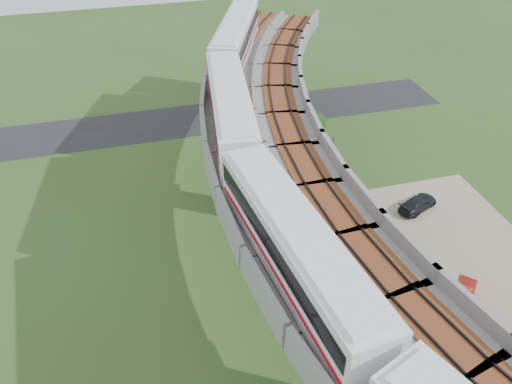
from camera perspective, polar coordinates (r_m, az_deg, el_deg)
ground at (r=39.47m, az=2.67°, el=-11.87°), size 160.00×160.00×0.00m
dirt_lot at (r=43.54m, az=21.63°, el=-9.37°), size 18.00×26.00×0.04m
asphalt_road at (r=62.77m, az=-5.53°, el=8.44°), size 60.00×8.00×0.03m
viaduct at (r=34.42m, az=9.21°, el=-0.44°), size 19.58×73.98×11.40m
metro_train at (r=31.13m, az=4.12°, el=2.92°), size 10.89×61.35×3.64m
fence at (r=42.13m, az=15.61°, el=-8.19°), size 3.87×38.73×1.50m
tree_0 at (r=57.57m, az=6.60°, el=7.95°), size 2.79×2.79×3.29m
tree_1 at (r=49.85m, az=8.08°, el=2.30°), size 2.34×2.34×2.70m
tree_2 at (r=44.03m, az=10.11°, el=-3.55°), size 2.09×2.09×2.42m
tree_3 at (r=36.55m, az=15.78°, el=-13.51°), size 2.65×2.65×3.42m
car_red at (r=41.68m, az=22.56°, el=-10.86°), size 3.72×3.73×1.29m
car_dark at (r=49.34m, az=18.02°, el=-1.23°), size 4.75×3.44×1.28m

